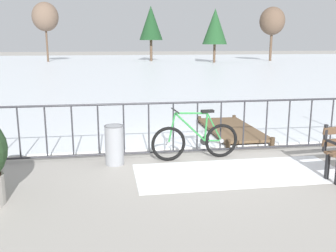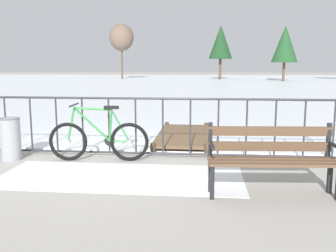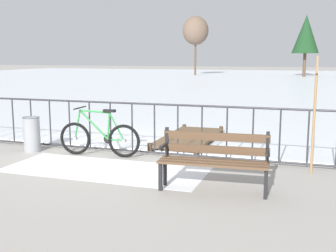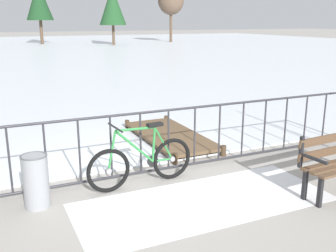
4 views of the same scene
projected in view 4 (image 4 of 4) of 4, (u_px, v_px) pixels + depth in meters
name	position (u px, v px, depth m)	size (l,w,h in m)	color
ground_plane	(141.00, 177.00, 6.32)	(160.00, 160.00, 0.00)	#9E9991
frozen_pond	(13.00, 51.00, 31.22)	(80.00, 56.00, 0.03)	silver
snow_patch	(204.00, 201.00, 5.46)	(3.57, 1.45, 0.01)	white
railing_fence	(141.00, 143.00, 6.18)	(9.06, 0.06, 1.07)	#2D2D33
bicycle_near_railing	(142.00, 162.00, 5.92)	(1.71, 0.52, 0.97)	black
trash_bin	(36.00, 181.00, 5.22)	(0.35, 0.35, 0.73)	gray
wooden_dock	(170.00, 135.00, 8.17)	(1.10, 2.64, 0.20)	brown
tree_west_mid	(171.00, 0.00, 42.44)	(2.81, 2.81, 5.98)	brown
tree_centre	(39.00, 1.00, 38.62)	(2.61, 2.61, 6.05)	brown
tree_east_mid	(112.00, 6.00, 37.55)	(2.57, 2.57, 5.51)	brown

